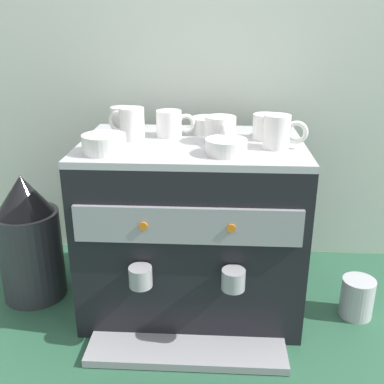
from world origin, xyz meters
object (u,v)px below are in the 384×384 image
ceramic_cup_5 (279,132)px  milk_pitcher (357,298)px  ceramic_bowl_0 (226,147)px  coffee_grinder (29,241)px  ceramic_cup_4 (267,126)px  ceramic_cup_2 (221,130)px  ceramic_bowl_2 (104,144)px  espresso_machine (192,227)px  ceramic_cup_0 (131,124)px  ceramic_cup_3 (123,120)px  ceramic_bowl_1 (208,126)px  ceramic_cup_1 (170,123)px

ceramic_cup_5 → milk_pitcher: (0.25, -0.00, -0.46)m
ceramic_bowl_0 → coffee_grinder: (-0.56, 0.10, -0.32)m
ceramic_cup_4 → milk_pitcher: size_ratio=0.90×
ceramic_cup_2 → ceramic_bowl_2: 0.30m
espresso_machine → ceramic_cup_5: (0.21, -0.04, 0.28)m
ceramic_cup_0 → milk_pitcher: (0.62, -0.07, -0.47)m
ceramic_cup_3 → ceramic_bowl_1: size_ratio=0.94×
ceramic_cup_3 → milk_pitcher: ceramic_cup_3 is taller
ceramic_cup_2 → ceramic_bowl_2: ceramic_cup_2 is taller
ceramic_cup_2 → coffee_grinder: size_ratio=0.31×
espresso_machine → ceramic_cup_2: 0.29m
ceramic_cup_3 → milk_pitcher: (0.66, -0.13, -0.46)m
ceramic_cup_4 → ceramic_bowl_1: size_ratio=1.11×
ceramic_cup_4 → milk_pitcher: 0.54m
ceramic_cup_2 → ceramic_cup_3: bearing=163.5°
espresso_machine → ceramic_cup_5: 0.36m
ceramic_cup_2 → ceramic_cup_5: 0.15m
ceramic_cup_5 → coffee_grinder: 0.77m
coffee_grinder → milk_pitcher: size_ratio=3.35×
ceramic_cup_0 → ceramic_cup_1: (0.10, 0.04, -0.01)m
ceramic_bowl_2 → milk_pitcher: bearing=5.1°
ceramic_cup_0 → ceramic_cup_5: size_ratio=0.94×
ceramic_cup_5 → ceramic_cup_1: bearing=159.3°
ceramic_cup_1 → ceramic_cup_5: 0.29m
ceramic_cup_3 → coffee_grinder: (-0.28, -0.08, -0.34)m
espresso_machine → ceramic_cup_0: 0.33m
ceramic_cup_1 → ceramic_cup_4: (0.26, -0.01, -0.00)m
ceramic_cup_1 → ceramic_bowl_0: ceramic_cup_1 is taller
ceramic_cup_0 → ceramic_bowl_2: 0.14m
ceramic_bowl_1 → coffee_grinder: bearing=-168.8°
ceramic_cup_2 → milk_pitcher: (0.39, -0.05, -0.46)m
ceramic_cup_2 → ceramic_cup_4: bearing=20.8°
ceramic_cup_5 → ceramic_bowl_0: size_ratio=1.10×
ceramic_bowl_0 → coffee_grinder: size_ratio=0.26×
ceramic_bowl_0 → ceramic_bowl_1: bearing=103.4°
ceramic_cup_4 → ceramic_cup_3: bearing=175.2°
ceramic_cup_3 → ceramic_bowl_2: ceramic_cup_3 is taller
ceramic_cup_3 → ceramic_bowl_1: bearing=4.5°
coffee_grinder → milk_pitcher: 0.94m
ceramic_cup_0 → ceramic_cup_4: ceramic_cup_0 is taller
ceramic_cup_1 → ceramic_bowl_0: (0.15, -0.16, -0.02)m
ceramic_cup_2 → milk_pitcher: size_ratio=1.04×
ceramic_bowl_0 → ceramic_bowl_2: 0.29m
ceramic_cup_4 → coffee_grinder: size_ratio=0.27×
ceramic_cup_0 → ceramic_bowl_0: 0.28m
ceramic_bowl_0 → ceramic_bowl_1: size_ratio=1.08×
ceramic_cup_0 → ceramic_cup_2: (0.24, -0.02, -0.01)m
ceramic_cup_4 → ceramic_cup_5: 0.10m
ceramic_cup_1 → ceramic_bowl_1: size_ratio=1.16×
ceramic_cup_3 → ceramic_bowl_0: size_ratio=0.87×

